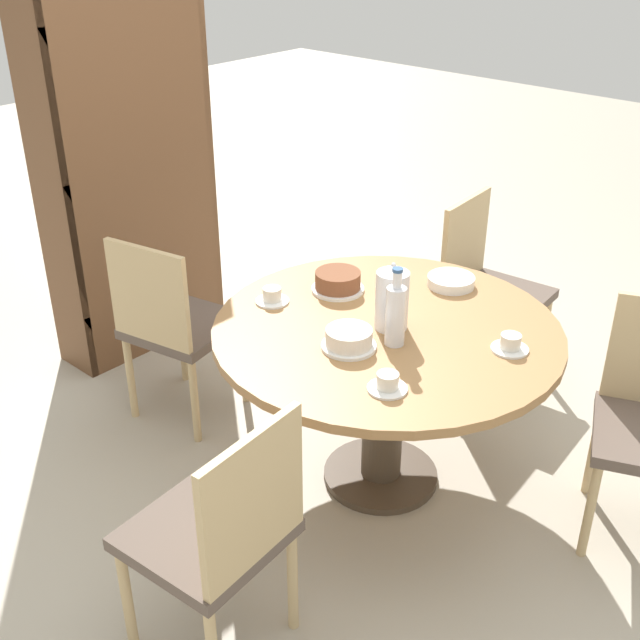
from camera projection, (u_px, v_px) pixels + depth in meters
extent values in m
plane|color=#B2A893|center=(380.00, 477.00, 3.26)|extent=(14.00, 14.00, 0.00)
cylinder|color=#473828|center=(380.00, 474.00, 3.25)|extent=(0.46, 0.46, 0.03)
cylinder|color=#473828|center=(383.00, 407.00, 3.09)|extent=(0.16, 0.16, 0.63)
cylinder|color=#9E7042|center=(387.00, 331.00, 2.93)|extent=(1.28, 1.28, 0.04)
cylinder|color=tan|center=(512.00, 367.00, 3.62)|extent=(0.03, 0.03, 0.41)
cylinder|color=tan|center=(544.00, 335.00, 3.88)|extent=(0.03, 0.03, 0.41)
cylinder|color=tan|center=(442.00, 343.00, 3.81)|extent=(0.03, 0.03, 0.41)
cylinder|color=tan|center=(477.00, 314.00, 4.07)|extent=(0.03, 0.03, 0.41)
cube|color=brown|center=(498.00, 297.00, 3.74)|extent=(0.45, 0.45, 0.04)
cube|color=tan|center=(465.00, 241.00, 3.73)|extent=(0.40, 0.06, 0.42)
cylinder|color=tan|center=(244.00, 363.00, 3.65)|extent=(0.03, 0.03, 0.41)
cylinder|color=tan|center=(183.00, 342.00, 3.82)|extent=(0.03, 0.03, 0.41)
cylinder|color=tan|center=(195.00, 401.00, 3.38)|extent=(0.03, 0.03, 0.41)
cylinder|color=tan|center=(131.00, 377.00, 3.54)|extent=(0.03, 0.03, 0.41)
cube|color=brown|center=(184.00, 326.00, 3.49)|extent=(0.49, 0.49, 0.04)
cube|color=tan|center=(148.00, 296.00, 3.23)|extent=(0.10, 0.40, 0.42)
cylinder|color=tan|center=(209.00, 531.00, 2.70)|extent=(0.03, 0.03, 0.41)
cylinder|color=tan|center=(127.00, 598.00, 2.44)|extent=(0.03, 0.03, 0.41)
cylinder|color=tan|center=(293.00, 580.00, 2.51)|extent=(0.03, 0.03, 0.41)
cube|color=brown|center=(206.00, 534.00, 2.37)|extent=(0.46, 0.46, 0.04)
cube|color=tan|center=(253.00, 500.00, 2.15)|extent=(0.40, 0.06, 0.42)
cylinder|color=tan|center=(590.00, 510.00, 2.79)|extent=(0.03, 0.03, 0.41)
cylinder|color=tan|center=(593.00, 450.00, 3.09)|extent=(0.03, 0.03, 0.41)
cube|color=brown|center=(192.00, 140.00, 4.09)|extent=(0.04, 0.28, 1.95)
cube|color=brown|center=(48.00, 179.00, 3.55)|extent=(0.04, 0.28, 1.95)
cube|color=brown|center=(142.00, 164.00, 3.74)|extent=(0.86, 0.02, 1.95)
cube|color=brown|center=(146.00, 333.00, 4.27)|extent=(0.79, 0.27, 0.04)
cube|color=brown|center=(139.00, 270.00, 4.10)|extent=(0.79, 0.27, 0.04)
cube|color=brown|center=(130.00, 197.00, 3.91)|extent=(0.79, 0.27, 0.04)
cube|color=brown|center=(121.00, 117.00, 3.72)|extent=(0.79, 0.27, 0.04)
cube|color=brown|center=(110.00, 29.00, 3.54)|extent=(0.79, 0.27, 0.04)
cube|color=#B72D28|center=(181.00, 290.00, 4.34)|extent=(0.30, 0.21, 0.31)
cube|color=#28703D|center=(106.00, 327.00, 4.04)|extent=(0.30, 0.21, 0.26)
cube|color=#B72D28|center=(172.00, 230.00, 4.16)|extent=(0.35, 0.21, 0.27)
cube|color=#B72D28|center=(100.00, 254.00, 3.86)|extent=(0.35, 0.21, 0.29)
cube|color=gold|center=(167.00, 154.00, 3.98)|extent=(0.32, 0.21, 0.29)
cube|color=beige|center=(85.00, 176.00, 3.66)|extent=(0.32, 0.21, 0.31)
cube|color=teal|center=(156.00, 77.00, 3.78)|extent=(0.36, 0.21, 0.27)
cube|color=teal|center=(77.00, 89.00, 3.50)|extent=(0.36, 0.21, 0.30)
cylinder|color=silver|center=(392.00, 300.00, 2.87)|extent=(0.12, 0.12, 0.22)
cone|color=silver|center=(393.00, 270.00, 2.81)|extent=(0.11, 0.11, 0.02)
sphere|color=silver|center=(394.00, 265.00, 2.80)|extent=(0.02, 0.02, 0.02)
cylinder|color=silver|center=(395.00, 316.00, 2.77)|extent=(0.07, 0.07, 0.22)
cylinder|color=silver|center=(397.00, 280.00, 2.70)|extent=(0.03, 0.03, 0.06)
cylinder|color=#2D5184|center=(398.00, 270.00, 2.68)|extent=(0.04, 0.04, 0.01)
cylinder|color=white|center=(338.00, 289.00, 3.19)|extent=(0.21, 0.21, 0.01)
cylinder|color=brown|center=(338.00, 280.00, 3.17)|extent=(0.18, 0.18, 0.07)
cylinder|color=white|center=(349.00, 346.00, 2.79)|extent=(0.19, 0.19, 0.01)
cylinder|color=silver|center=(349.00, 337.00, 2.77)|extent=(0.16, 0.16, 0.06)
cylinder|color=white|center=(387.00, 388.00, 2.56)|extent=(0.13, 0.13, 0.01)
cylinder|color=silver|center=(388.00, 381.00, 2.54)|extent=(0.07, 0.07, 0.05)
cylinder|color=white|center=(510.00, 349.00, 2.78)|extent=(0.13, 0.13, 0.01)
cylinder|color=silver|center=(511.00, 341.00, 2.76)|extent=(0.07, 0.07, 0.05)
cylinder|color=white|center=(272.00, 301.00, 3.10)|extent=(0.13, 0.13, 0.01)
cylinder|color=silver|center=(272.00, 294.00, 3.08)|extent=(0.07, 0.07, 0.05)
cylinder|color=white|center=(451.00, 284.00, 3.22)|extent=(0.19, 0.19, 0.01)
cylinder|color=white|center=(451.00, 282.00, 3.22)|extent=(0.19, 0.19, 0.01)
cylinder|color=white|center=(451.00, 280.00, 3.22)|extent=(0.19, 0.19, 0.01)
cylinder|color=white|center=(451.00, 278.00, 3.21)|extent=(0.19, 0.19, 0.01)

